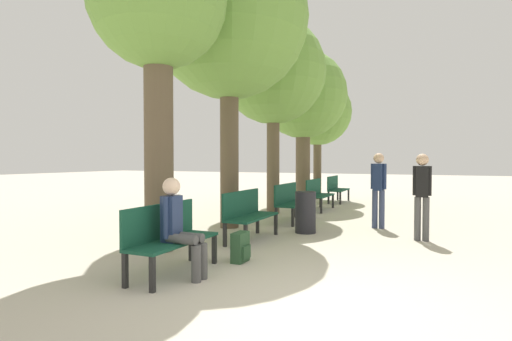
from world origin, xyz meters
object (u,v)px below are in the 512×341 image
object	(u,v)px
bench_row_3	(318,192)
trash_bin	(305,212)
bench_row_4	(336,187)
tree_row_2	(273,73)
backpack	(241,247)
tree_row_3	(303,96)
person_seated	(179,225)
tree_row_4	(318,112)
pedestrian_near	(378,185)
tree_row_1	(229,21)
pedestrian_mid	(422,191)
bench_row_1	(247,212)
bench_row_0	(168,234)
bench_row_2	(290,200)
tree_row_0	(158,9)

from	to	relation	value
bench_row_3	trash_bin	world-z (taller)	bench_row_3
bench_row_3	bench_row_4	size ratio (longest dim) A/B	1.00
tree_row_2	backpack	size ratio (longest dim) A/B	12.38
bench_row_4	backpack	size ratio (longest dim) A/B	3.35
tree_row_3	person_seated	world-z (taller)	tree_row_3
tree_row_3	person_seated	bearing A→B (deg)	-82.37
tree_row_4	pedestrian_near	xyz separation A→B (m)	(3.19, -6.24, -2.50)
tree_row_1	bench_row_4	bearing A→B (deg)	81.23
person_seated	pedestrian_mid	world-z (taller)	pedestrian_mid
tree_row_2	backpack	bearing A→B (deg)	-73.17
bench_row_1	bench_row_4	bearing A→B (deg)	90.00
bench_row_3	tree_row_3	world-z (taller)	tree_row_3
tree_row_2	pedestrian_near	distance (m)	4.70
pedestrian_near	bench_row_0	bearing A→B (deg)	-113.60
bench_row_3	pedestrian_mid	bearing A→B (deg)	-50.33
pedestrian_near	pedestrian_mid	size ratio (longest dim) A/B	1.02
bench_row_3	tree_row_1	size ratio (longest dim) A/B	0.23
bench_row_0	tree_row_4	distance (m)	11.67
bench_row_0	pedestrian_near	bearing A→B (deg)	66.40
bench_row_3	tree_row_4	xyz separation A→B (m)	(-1.01, 3.57, 2.94)
bench_row_2	tree_row_1	world-z (taller)	tree_row_1
backpack	trash_bin	bearing A→B (deg)	86.34
bench_row_4	tree_row_3	distance (m)	3.58
pedestrian_mid	trash_bin	size ratio (longest dim) A/B	1.90
bench_row_0	bench_row_3	world-z (taller)	same
person_seated	pedestrian_near	world-z (taller)	pedestrian_near
backpack	person_seated	bearing A→B (deg)	-109.85
bench_row_4	tree_row_0	distance (m)	9.87
tree_row_2	bench_row_2	bearing A→B (deg)	-52.46
bench_row_2	tree_row_1	xyz separation A→B (m)	(-1.01, -1.42, 4.23)
bench_row_3	backpack	distance (m)	6.73
bench_row_4	tree_row_2	xyz separation A→B (m)	(-1.01, -3.80, 3.59)
tree_row_1	trash_bin	xyz separation A→B (m)	(1.83, 0.08, -4.34)
bench_row_0	tree_row_1	size ratio (longest dim) A/B	0.23
tree_row_1	pedestrian_near	distance (m)	5.13
tree_row_0	person_seated	bearing A→B (deg)	-43.41
bench_row_1	pedestrian_near	bearing A→B (deg)	48.20
bench_row_1	pedestrian_mid	size ratio (longest dim) A/B	0.91
tree_row_0	tree_row_3	size ratio (longest dim) A/B	1.01
bench_row_4	pedestrian_mid	world-z (taller)	pedestrian_mid
tree_row_3	pedestrian_mid	bearing A→B (deg)	-52.63
bench_row_4	tree_row_0	xyz separation A→B (m)	(-1.01, -9.13, 3.63)
tree_row_2	bench_row_4	bearing A→B (deg)	75.15
pedestrian_mid	tree_row_1	bearing A→B (deg)	-177.42
bench_row_2	pedestrian_mid	bearing A→B (deg)	-21.43
bench_row_2	tree_row_0	xyz separation A→B (m)	(-1.01, -4.01, 3.63)
tree_row_3	pedestrian_near	xyz separation A→B (m)	(3.19, -4.32, -2.87)
tree_row_1	tree_row_4	size ratio (longest dim) A/B	1.36
tree_row_4	person_seated	size ratio (longest dim) A/B	3.63
tree_row_1	tree_row_2	distance (m)	2.81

